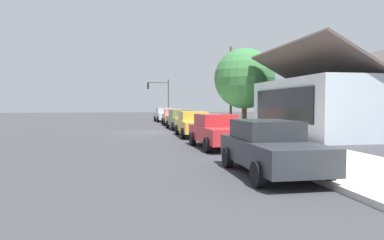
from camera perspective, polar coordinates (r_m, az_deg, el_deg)
The scene contains 13 objects.
ground_plane at distance 25.58m, azimuth -7.16°, elevation -2.03°, with size 120.00×120.00×0.00m, color #38383D.
sidewalk_curb at distance 26.46m, azimuth 5.04°, elevation -1.68°, with size 60.00×4.20×0.16m, color beige.
car_silver at distance 40.86m, azimuth -4.59°, elevation 0.89°, with size 4.70×2.20×1.59m.
car_coral at distance 34.62m, azimuth -3.17°, elevation 0.58°, with size 4.84×2.16×1.59m.
car_olive at distance 28.49m, azimuth -1.80°, elevation 0.12°, with size 4.84×2.20×1.59m.
car_mustard at distance 22.31m, azimuth 0.31°, elevation -0.59°, with size 4.74×2.12×1.59m.
car_cherry at distance 16.50m, azimuth 4.18°, elevation -1.77°, with size 4.45×2.23×1.59m.
car_charcoal at distance 10.57m, azimuth 12.60°, elevation -4.34°, with size 4.47×2.08×1.59m.
storefront_building at distance 24.77m, azimuth 22.36°, elevation 2.21°, with size 10.68×7.83×5.78m.
shade_tree at distance 30.60m, azimuth 8.58°, elevation 6.72°, with size 5.22×5.22×6.88m.
traffic_light_main at distance 44.87m, azimuth -5.23°, elevation 4.47°, with size 0.37×2.79×5.20m.
utility_pole_wooden at distance 33.56m, azimuth 6.38°, elevation 5.81°, with size 1.80×0.24×7.50m.
fire_hydrant_red at distance 22.77m, azimuth 3.91°, elevation -1.34°, with size 0.22×0.22×0.71m.
Camera 1 is at (25.46, -1.33, 2.10)m, focal length 32.59 mm.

